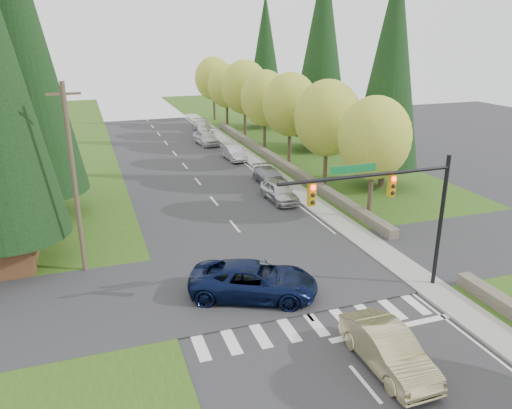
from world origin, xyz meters
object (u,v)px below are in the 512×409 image
parked_car_c (234,153)px  parked_car_e (203,126)px  sedan_champagne (388,349)px  suv_navy (254,281)px  parked_car_d (206,137)px  parked_car_b (270,176)px  parked_car_a (279,192)px

parked_car_c → parked_car_e: 15.18m
sedan_champagne → parked_car_e: 48.56m
parked_car_c → parked_car_e: size_ratio=0.86×
suv_navy → parked_car_d: 34.76m
parked_car_e → parked_car_b: bearing=-86.2°
suv_navy → parked_car_e: bearing=14.5°
parked_car_a → parked_car_c: bearing=85.6°
sedan_champagne → parked_car_c: size_ratio=1.15×
parked_car_a → parked_car_d: parked_car_d is taller
parked_car_a → parked_car_e: parked_car_a is taller
sedan_champagne → suv_navy: 7.46m
parked_car_d → parked_car_e: size_ratio=0.96×
parked_car_a → sedan_champagne: bearing=-102.4°
parked_car_e → parked_car_c: bearing=-88.1°
parked_car_b → parked_car_e: 24.13m
parked_car_c → suv_navy: bearing=-107.1°
parked_car_d → parked_car_e: bearing=72.7°
parked_car_b → parked_car_c: size_ratio=1.07×
parked_car_d → parked_car_e: parked_car_d is taller
parked_car_c → parked_car_e: bearing=85.8°
parked_car_c → parked_car_d: 7.89m
parked_car_a → parked_car_c: (0.42, 13.42, -0.05)m
sedan_champagne → parked_car_e: size_ratio=0.98×
suv_navy → parked_car_e: size_ratio=1.25×
parked_car_b → parked_car_e: (0.00, 24.13, 0.06)m
parked_car_a → parked_car_b: size_ratio=0.96×
parked_car_b → parked_car_c: parked_car_c is taller
sedan_champagne → parked_car_a: 20.07m
parked_car_a → parked_car_e: (0.89, 28.59, -0.03)m
suv_navy → parked_car_c: suv_navy is taller
parked_car_c → parked_car_e: (0.48, 15.17, 0.02)m
parked_car_a → parked_car_b: bearing=76.0°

